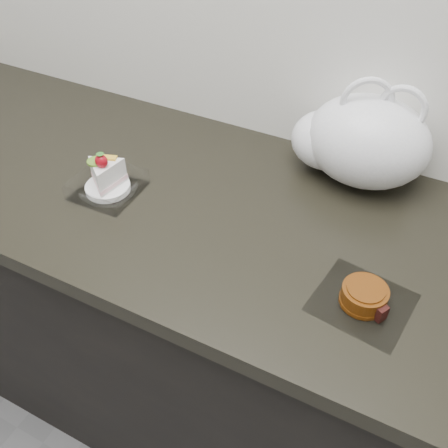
% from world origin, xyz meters
% --- Properties ---
extents(counter, '(2.04, 0.64, 0.90)m').
position_xyz_m(counter, '(0.00, 1.69, 0.45)').
color(counter, black).
rests_on(counter, ground).
extents(cake_tray, '(0.14, 0.14, 0.11)m').
position_xyz_m(cake_tray, '(-0.23, 1.62, 0.93)').
color(cake_tray, white).
rests_on(cake_tray, counter).
extents(mooncake_wrap, '(0.18, 0.17, 0.04)m').
position_xyz_m(mooncake_wrap, '(0.36, 1.57, 0.92)').
color(mooncake_wrap, white).
rests_on(mooncake_wrap, counter).
extents(plastic_bag, '(0.33, 0.26, 0.25)m').
position_xyz_m(plastic_bag, '(0.23, 1.92, 1.00)').
color(plastic_bag, white).
rests_on(plastic_bag, counter).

